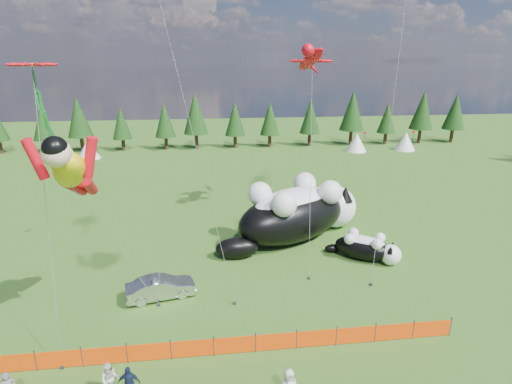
# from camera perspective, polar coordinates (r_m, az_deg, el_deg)

# --- Properties ---
(ground) EXTENTS (160.00, 160.00, 0.00)m
(ground) POSITION_cam_1_polar(r_m,az_deg,el_deg) (23.12, -3.58, -17.27)
(ground) COLOR #0D380A
(ground) RESTS_ON ground
(safety_fence) EXTENTS (22.06, 0.06, 1.10)m
(safety_fence) POSITION_cam_1_polar(r_m,az_deg,el_deg) (20.43, -3.05, -20.98)
(safety_fence) COLOR #262626
(safety_fence) RESTS_ON ground
(tree_line) EXTENTS (90.00, 4.00, 8.00)m
(tree_line) POSITION_cam_1_polar(r_m,az_deg,el_deg) (64.51, -6.16, 9.71)
(tree_line) COLOR black
(tree_line) RESTS_ON ground
(festival_tents) EXTENTS (50.00, 3.20, 2.80)m
(festival_tents) POSITION_cam_1_polar(r_m,az_deg,el_deg) (61.20, 4.43, 6.83)
(festival_tents) COLOR white
(festival_tents) RESTS_ON ground
(cat_large) EXTENTS (12.10, 8.84, 4.77)m
(cat_large) POSITION_cam_1_polar(r_m,az_deg,el_deg) (31.34, 6.17, -2.73)
(cat_large) COLOR black
(cat_large) RESTS_ON ground
(cat_small) EXTENTS (4.77, 3.81, 1.95)m
(cat_small) POSITION_cam_1_polar(r_m,az_deg,el_deg) (29.41, 15.53, -7.62)
(cat_small) COLOR black
(cat_small) RESTS_ON ground
(car) EXTENTS (4.22, 2.23, 1.32)m
(car) POSITION_cam_1_polar(r_m,az_deg,el_deg) (24.89, -13.43, -13.14)
(car) COLOR silver
(car) RESTS_ON ground
(spectator_b) EXTENTS (0.80, 0.50, 1.60)m
(spectator_b) POSITION_cam_1_polar(r_m,az_deg,el_deg) (19.31, -20.13, -23.88)
(spectator_b) COLOR silver
(spectator_b) RESTS_ON ground
(spectator_c) EXTENTS (0.94, 0.50, 1.58)m
(spectator_c) POSITION_cam_1_polar(r_m,az_deg,el_deg) (18.96, -17.72, -24.55)
(spectator_c) COLOR #16213E
(spectator_c) RESTS_ON ground
(superhero_kite) EXTENTS (6.17, 6.04, 11.12)m
(superhero_kite) POSITION_cam_1_polar(r_m,az_deg,el_deg) (20.21, -25.06, 2.78)
(superhero_kite) COLOR yellow
(superhero_kite) RESTS_ON ground
(gecko_kite) EXTENTS (4.42, 14.47, 17.45)m
(gecko_kite) POSITION_cam_1_polar(r_m,az_deg,el_deg) (34.17, 7.82, 18.23)
(gecko_kite) COLOR red
(gecko_kite) RESTS_ON ground
(flower_kite) EXTENTS (3.36, 8.14, 14.65)m
(flower_kite) POSITION_cam_1_polar(r_m,az_deg,el_deg) (23.77, -29.31, 15.19)
(flower_kite) COLOR red
(flower_kite) RESTS_ON ground
(diamond_kite_a) EXTENTS (3.96, 4.43, 18.03)m
(diamond_kite_a) POSITION_cam_1_polar(r_m,az_deg,el_deg) (23.76, -13.29, 23.84)
(diamond_kite_a) COLOR blue
(diamond_kite_a) RESTS_ON ground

